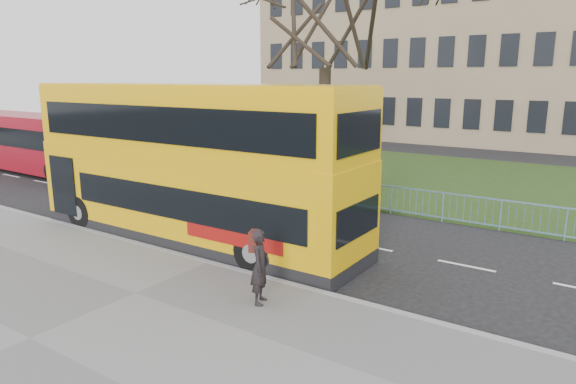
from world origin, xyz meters
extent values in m
plane|color=black|center=(0.00, 0.00, 0.00)|extent=(120.00, 120.00, 0.00)
cube|color=slate|center=(0.00, -6.75, 0.06)|extent=(80.00, 10.50, 0.12)
cube|color=gray|center=(0.00, -1.55, 0.07)|extent=(80.00, 0.20, 0.14)
cube|color=#1F3312|center=(0.00, 14.30, 0.04)|extent=(80.00, 15.40, 0.08)
cube|color=#866E55|center=(-5.00, 35.00, 7.00)|extent=(30.00, 15.00, 14.00)
cube|color=#E5A809|center=(-2.05, 0.00, 1.49)|extent=(11.73, 2.83, 2.18)
cube|color=#E5A809|center=(-2.05, 0.00, 2.77)|extent=(11.73, 2.83, 0.38)
cube|color=#E5A809|center=(-2.05, 0.00, 3.93)|extent=(11.67, 2.78, 1.95)
cube|color=black|center=(-1.37, -1.40, 1.58)|extent=(9.04, 0.07, 0.95)
cube|color=black|center=(-2.04, -1.39, 3.84)|extent=(10.78, 0.08, 1.06)
cylinder|color=black|center=(-6.23, -1.28, 0.58)|extent=(1.16, 0.32, 1.16)
cylinder|color=black|center=(1.36, -1.25, 0.58)|extent=(1.16, 0.32, 1.16)
cube|color=maroon|center=(-18.16, 4.00, 1.68)|extent=(11.97, 2.88, 2.93)
cube|color=black|center=(-18.18, 2.62, 2.06)|extent=(10.30, 0.19, 0.98)
cylinder|color=black|center=(-14.38, 2.70, 0.54)|extent=(1.09, 0.30, 1.08)
imported|color=black|center=(2.81, -2.86, 1.00)|extent=(0.64, 0.75, 1.75)
camera|label=1|loc=(9.46, -11.58, 5.19)|focal=32.00mm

